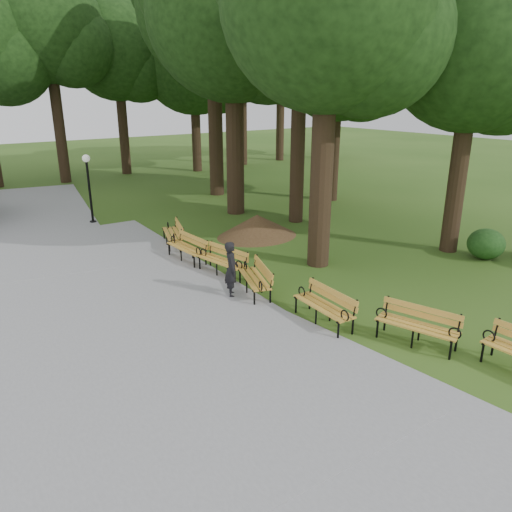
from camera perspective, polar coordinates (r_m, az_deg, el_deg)
ground at (r=12.87m, az=3.54°, el=-6.10°), size 100.00×100.00×0.00m
path at (r=13.61m, az=-18.10°, el=-5.48°), size 12.00×38.00×0.06m
person at (r=13.30m, az=-2.91°, el=-1.56°), size 0.60×0.68×1.57m
lamp_post at (r=21.73m, az=-19.15°, el=9.10°), size 0.32×0.32×2.93m
dirt_mound at (r=18.97m, az=0.13°, el=3.61°), size 2.74×2.74×0.87m
bench_1 at (r=11.50m, az=18.36°, el=-7.86°), size 1.19×2.00×0.88m
bench_2 at (r=11.98m, az=7.92°, el=-5.90°), size 0.77×1.94×0.88m
bench_3 at (r=13.57m, az=-0.20°, el=-2.68°), size 1.26×2.00×0.88m
bench_4 at (r=14.96m, az=-4.01°, el=-0.64°), size 0.96×1.98×0.88m
bench_5 at (r=16.34m, az=-8.15°, el=0.91°), size 0.74×1.93×0.88m
bench_6 at (r=18.09m, az=-9.79°, el=2.59°), size 1.21×2.00×0.88m
lawn_tree_0 at (r=15.35m, az=8.58°, el=27.39°), size 6.18×6.18×10.90m
lawn_tree_1 at (r=20.79m, az=5.28°, el=24.65°), size 5.29×5.29×10.26m
lawn_tree_2 at (r=22.38m, az=-2.70°, el=26.62°), size 7.29×7.29×12.16m
lawn_tree_3 at (r=17.93m, az=24.36°, el=21.74°), size 5.55×5.55×9.63m
lawn_tree_4 at (r=26.81m, az=-5.15°, el=27.01°), size 7.53×7.53×13.08m
lawn_tree_5 at (r=25.34m, az=9.69°, el=22.15°), size 6.14×6.14×10.09m
tree_backdrop at (r=34.67m, az=-13.10°, el=23.04°), size 37.28×9.45×16.45m
shrub_0 at (r=18.27m, az=25.17°, el=-0.25°), size 1.22×1.22×1.04m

